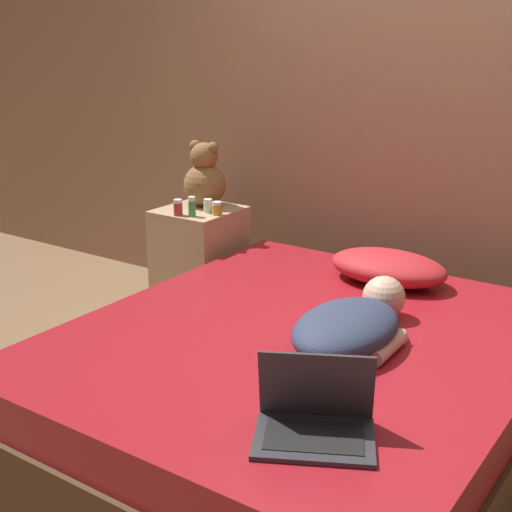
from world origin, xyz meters
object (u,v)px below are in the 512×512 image
Objects in this scene: person_lying at (353,323)px; bottle_amber at (217,208)px; bottle_red at (178,208)px; laptop at (315,418)px; teddy_bear at (205,178)px; pillow at (388,267)px; bottle_green at (192,207)px; bottle_clear at (208,206)px.

person_lying is 10.00× the size of bottle_amber.
person_lying is at bearing -22.82° from bottle_red.
laptop is at bearing -73.97° from person_lying.
laptop is at bearing -43.19° from teddy_bear.
bottle_red reaches higher than pillow.
pillow is 1.20m from teddy_bear.
bottle_green reaches higher than bottle_clear.
laptop is 2.14m from teddy_bear.
bottle_green is at bearing -67.74° from teddy_bear.
bottle_green reaches higher than pillow.
person_lying is at bearing -24.97° from bottle_green.
laptop is at bearing -40.09° from bottle_green.
bottle_clear is (0.11, -0.11, -0.12)m from teddy_bear.
bottle_red is at bearing -162.36° from bottle_green.
teddy_bear reaches higher than bottle_amber.
bottle_clear is (-0.07, 0.01, 0.00)m from bottle_amber.
pillow is at bearing -5.46° from teddy_bear.
laptop is 1.95m from bottle_red.
pillow is 0.72m from person_lying.
bottle_red is at bearing -85.91° from teddy_bear.
bottle_green is 0.12m from bottle_clear.
pillow is at bearing 6.25° from bottle_green.
bottle_green is (-1.25, 0.58, 0.16)m from person_lying.
bottle_red is (-1.15, -0.14, 0.15)m from pillow.
bottle_green is (0.09, -0.23, -0.11)m from teddy_bear.
person_lying is 0.67m from laptop.
pillow is at bearing 0.09° from bottle_clear.
teddy_bear is 0.20m from bottle_clear.
teddy_bear is 3.40× the size of bottle_green.
bottle_red is (0.02, -0.25, -0.12)m from teddy_bear.
bottle_red is (-1.53, 1.20, 0.17)m from laptop.
person_lying is 1.70× the size of laptop.
bottle_clear is (-1.23, 0.70, 0.14)m from person_lying.
bottle_red is at bearing 114.44° from laptop.
bottle_amber is at bearing 108.40° from laptop.
bottle_green reaches higher than person_lying.
pillow is 6.49× the size of bottle_red.
teddy_bear reaches higher than bottle_clear.
teddy_bear is 5.09× the size of bottle_amber.
pillow is 5.27× the size of bottle_green.
bottle_amber is at bearing 38.01° from bottle_red.
laptop reaches higher than person_lying.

